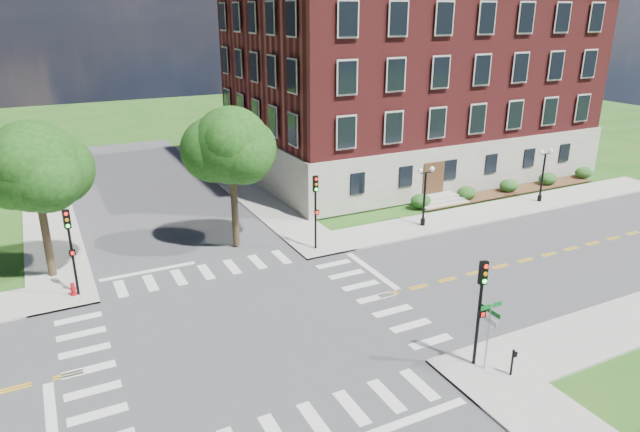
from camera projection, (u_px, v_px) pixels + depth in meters
name	position (u px, v px, depth m)	size (l,w,h in m)	color
ground	(248.00, 330.00, 27.35)	(160.00, 160.00, 0.00)	#1E5117
road_ew	(248.00, 330.00, 27.35)	(90.00, 12.00, 0.01)	#3D3D3F
road_ns	(248.00, 330.00, 27.35)	(12.00, 90.00, 0.01)	#3D3D3F
sidewalk_ne	(361.00, 197.00, 46.75)	(34.00, 34.00, 0.12)	#9E9B93
crosswalk_east	(376.00, 298.00, 30.40)	(2.20, 10.20, 0.02)	silver
stop_bar_east	(372.00, 271.00, 33.60)	(0.40, 5.50, 0.00)	silver
main_building	(406.00, 80.00, 53.15)	(30.60, 22.40, 16.50)	gray
shrub_row	(508.00, 193.00, 47.86)	(18.00, 2.00, 1.30)	#174517
tree_c	(34.00, 167.00, 30.63)	(5.00, 5.00, 8.94)	#332719
tree_d	(231.00, 146.00, 34.74)	(4.77, 4.77, 8.98)	#332719
traffic_signal_se	(481.00, 300.00, 23.53)	(0.35, 0.39, 4.80)	black
traffic_signal_ne	(316.00, 203.00, 35.40)	(0.35, 0.39, 4.80)	black
traffic_signal_nw	(70.00, 242.00, 29.48)	(0.37, 0.43, 4.80)	black
twin_lamp_west	(425.00, 193.00, 39.58)	(1.36, 0.36, 4.23)	black
twin_lamp_east	(543.00, 172.00, 44.68)	(1.36, 0.36, 4.23)	black
street_sign_pole	(489.00, 323.00, 23.47)	(1.10, 1.10, 3.10)	gray
push_button_post	(513.00, 361.00, 23.55)	(0.14, 0.21, 1.20)	black
fire_hydrant	(73.00, 289.00, 30.34)	(0.35, 0.35, 0.75)	#B80E14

